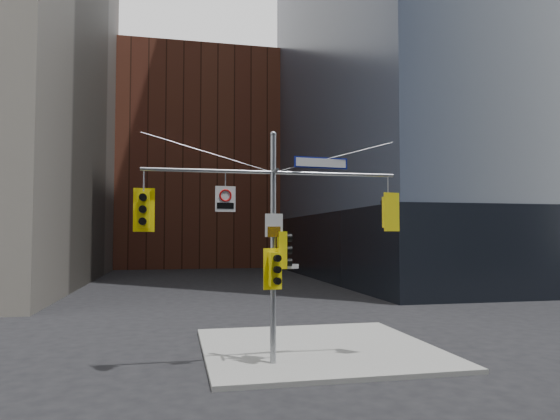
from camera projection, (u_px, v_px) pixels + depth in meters
name	position (u px, v px, depth m)	size (l,w,h in m)	color
ground	(288.00, 388.00, 13.24)	(160.00, 160.00, 0.00)	black
sidewalk_corner	(318.00, 348.00, 17.57)	(8.00, 8.00, 0.15)	gray
podium_ne	(487.00, 246.00, 50.46)	(36.40, 36.40, 6.00)	black
brick_midrise	(197.00, 165.00, 70.62)	(26.00, 20.00, 28.00)	brown
signal_assembly	(273.00, 223.00, 15.41)	(8.00, 0.80, 7.30)	gray
traffic_light_west_arm	(143.00, 210.00, 14.64)	(0.62, 0.49, 1.30)	#FFE80D
traffic_light_east_arm	(388.00, 212.00, 16.23)	(0.59, 0.55, 1.25)	#FFE80D
traffic_light_pole_side	(284.00, 250.00, 15.45)	(0.45, 0.38, 1.15)	#FFE80D
traffic_light_pole_front	(275.00, 269.00, 15.08)	(0.60, 0.54, 1.26)	#FFE80D
street_sign_blade	(321.00, 163.00, 15.84)	(1.79, 0.21, 0.35)	navy
regulatory_sign_arm	(225.00, 198.00, 15.13)	(0.62, 0.13, 0.78)	silver
regulatory_sign_pole	(274.00, 226.00, 15.30)	(0.55, 0.07, 0.72)	silver
street_blade_ew	(287.00, 266.00, 15.45)	(0.74, 0.10, 0.15)	silver
street_blade_ns	(270.00, 272.00, 15.78)	(0.12, 0.74, 0.15)	#145926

